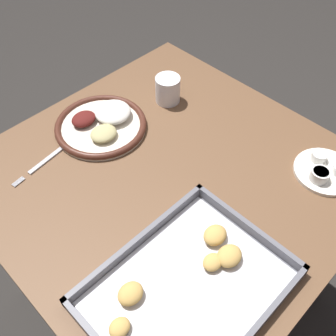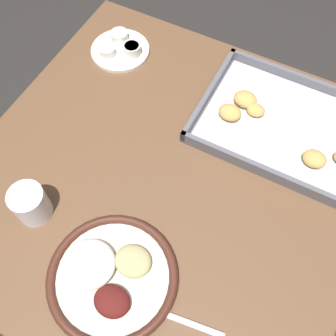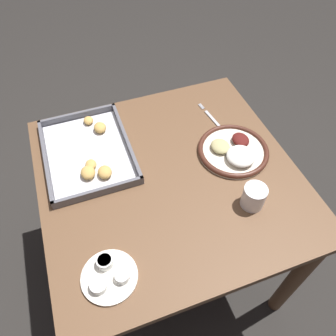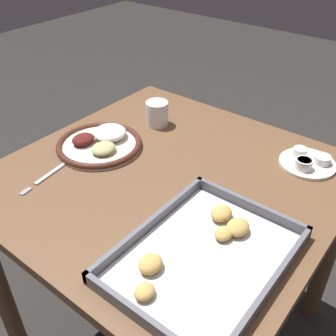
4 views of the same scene
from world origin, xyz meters
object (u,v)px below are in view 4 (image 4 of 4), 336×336
(dinner_plate, at_px, (100,143))
(fork, at_px, (53,172))
(drinking_cup, at_px, (157,113))
(saucer_plate, at_px, (308,162))
(baking_tray, at_px, (204,253))

(dinner_plate, distance_m, fork, 0.18)
(dinner_plate, height_order, fork, dinner_plate)
(fork, bearing_deg, drinking_cup, 164.70)
(fork, relative_size, saucer_plate, 1.33)
(dinner_plate, bearing_deg, baking_tray, 70.76)
(dinner_plate, relative_size, fork, 1.23)
(dinner_plate, height_order, baking_tray, dinner_plate)
(baking_tray, bearing_deg, drinking_cup, -130.89)
(fork, relative_size, drinking_cup, 2.61)
(baking_tray, distance_m, drinking_cup, 0.62)
(fork, relative_size, baking_tray, 0.52)
(dinner_plate, xyz_separation_m, saucer_plate, (-0.31, 0.56, -0.00))
(dinner_plate, bearing_deg, fork, -1.91)
(dinner_plate, xyz_separation_m, drinking_cup, (-0.23, 0.05, 0.03))
(baking_tray, bearing_deg, saucer_plate, 175.16)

